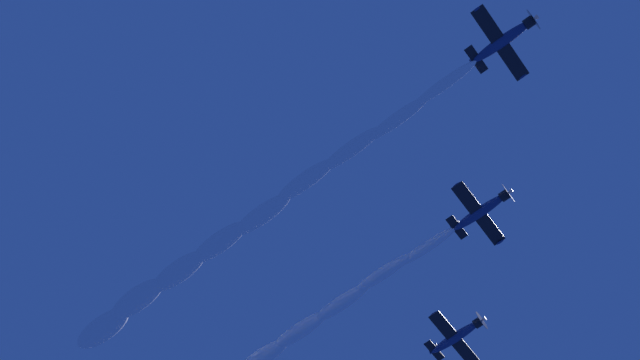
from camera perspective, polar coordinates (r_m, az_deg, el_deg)
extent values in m
ellipsoid|color=navy|center=(88.25, 13.49, 10.07)|extent=(7.55, 4.11, 1.37)
cylinder|color=black|center=(88.44, 15.41, 11.32)|extent=(1.46, 1.52, 1.24)
cone|color=white|center=(88.49, 15.82, 11.59)|extent=(0.98, 0.84, 0.60)
cylinder|color=#3F3F47|center=(88.48, 15.73, 11.53)|extent=(1.13, 2.49, 2.66)
cube|color=black|center=(88.06, 13.38, 9.95)|extent=(5.23, 9.58, 0.24)
ellipsoid|color=navy|center=(89.58, 14.99, 7.52)|extent=(1.07, 0.66, 0.31)
ellipsoid|color=navy|center=(86.77, 11.70, 12.46)|extent=(1.07, 0.66, 0.31)
cube|color=black|center=(88.26, 11.65, 8.86)|extent=(2.30, 3.60, 0.16)
cube|color=navy|center=(88.81, 11.55, 8.92)|extent=(1.26, 0.63, 1.31)
ellipsoid|color=#1E232D|center=(88.72, 13.62, 10.26)|extent=(1.93, 1.42, 0.79)
ellipsoid|color=navy|center=(93.88, 11.91, -2.38)|extent=(7.54, 4.14, 1.34)
cylinder|color=black|center=(93.72, 13.67, -1.16)|extent=(1.44, 1.55, 1.26)
cone|color=white|center=(93.70, 14.05, -0.89)|extent=(0.97, 0.86, 0.60)
cylinder|color=#3F3F47|center=(93.70, 13.96, -0.95)|extent=(1.08, 2.55, 2.72)
cube|color=black|center=(93.72, 11.82, -2.50)|extent=(5.22, 9.58, 0.44)
ellipsoid|color=navy|center=(95.85, 13.36, -4.56)|extent=(1.07, 0.66, 0.31)
ellipsoid|color=navy|center=(91.79, 10.22, -0.35)|extent=(1.07, 0.66, 0.31)
cube|color=black|center=(94.21, 10.23, -3.53)|extent=(2.29, 3.60, 0.23)
cube|color=navy|center=(94.73, 10.14, -3.41)|extent=(1.24, 0.66, 1.30)
ellipsoid|color=#1E232D|center=(94.29, 12.03, -2.15)|extent=(1.92, 1.43, 0.80)
ellipsoid|color=navy|center=(102.33, 10.14, -11.54)|extent=(7.55, 4.14, 1.42)
cylinder|color=black|center=(101.79, 11.78, -10.45)|extent=(1.45, 1.55, 1.27)
cone|color=white|center=(101.69, 12.13, -10.21)|extent=(0.98, 0.86, 0.61)
cylinder|color=#3F3F47|center=(101.71, 12.05, -10.27)|extent=(1.11, 2.55, 2.71)
cube|color=black|center=(102.21, 10.06, -11.67)|extent=(5.23, 9.58, 0.42)
ellipsoid|color=navy|center=(99.80, 8.53, -9.89)|extent=(1.07, 0.66, 0.32)
cube|color=black|center=(103.00, 8.58, -12.56)|extent=(2.29, 3.60, 0.22)
cube|color=navy|center=(103.49, 8.49, -12.41)|extent=(1.25, 0.66, 1.31)
ellipsoid|color=#1E232D|center=(102.67, 10.26, -11.30)|extent=(1.93, 1.43, 0.81)
ellipsoid|color=white|center=(88.06, 9.31, 7.14)|extent=(8.54, 4.55, 1.34)
ellipsoid|color=white|center=(88.78, 5.85, 4.61)|extent=(8.63, 4.78, 1.59)
ellipsoid|color=white|center=(89.37, 2.38, 2.36)|extent=(8.73, 5.00, 1.83)
ellipsoid|color=white|center=(91.07, -1.11, -0.03)|extent=(8.82, 5.23, 2.08)
ellipsoid|color=white|center=(93.07, -4.37, -2.60)|extent=(8.92, 5.46, 2.33)
ellipsoid|color=white|center=(95.41, -7.57, -4.67)|extent=(9.02, 5.69, 2.57)
ellipsoid|color=white|center=(98.32, -10.58, -6.77)|extent=(9.11, 5.92, 2.82)
ellipsoid|color=white|center=(100.98, -13.57, -8.70)|extent=(9.21, 6.14, 3.07)
ellipsoid|color=white|center=(104.57, -15.99, -10.67)|extent=(9.30, 6.37, 3.31)
ellipsoid|color=white|center=(94.90, 8.01, -5.00)|extent=(8.54, 4.55, 1.34)
ellipsoid|color=white|center=(95.98, 4.73, -7.00)|extent=(8.63, 4.78, 1.59)
ellipsoid|color=white|center=(97.95, 1.61, -9.22)|extent=(8.73, 5.00, 1.83)
ellipsoid|color=white|center=(100.37, -1.47, -11.19)|extent=(8.82, 5.23, 2.08)
ellipsoid|color=white|center=(103.11, -4.41, -13.17)|extent=(8.92, 5.46, 2.33)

